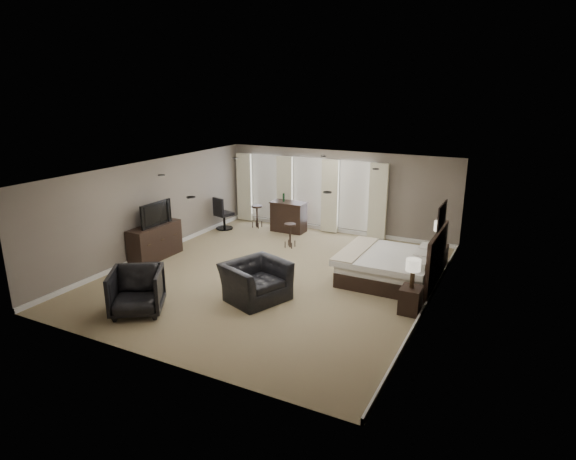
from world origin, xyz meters
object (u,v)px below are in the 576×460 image
at_px(nightstand_far, 438,256).
at_px(tv, 154,222).
at_px(lamp_near, 413,274).
at_px(armchair_far, 137,289).
at_px(bar_stool_left, 257,216).
at_px(dresser, 155,242).
at_px(armchair_near, 256,275).
at_px(bar_counter, 289,217).
at_px(desk_chair, 224,213).
at_px(nightstand_near, 411,300).
at_px(lamp_far, 440,234).
at_px(bed, 389,253).
at_px(bar_stool_right, 290,235).

bearing_deg(nightstand_far, tv, -158.22).
distance_m(lamp_near, armchair_far, 5.61).
xyz_separation_m(tv, bar_stool_left, (0.91, 3.84, -0.63)).
bearing_deg(dresser, armchair_near, -15.22).
distance_m(armchair_near, bar_counter, 5.22).
xyz_separation_m(armchair_far, desk_chair, (-1.88, 5.88, 0.02)).
bearing_deg(armchair_far, bar_stool_left, 65.60).
xyz_separation_m(armchair_far, bar_counter, (0.10, 6.61, -0.03)).
xyz_separation_m(lamp_near, bar_stool_left, (-6.01, 3.97, -0.48)).
height_order(nightstand_near, lamp_far, lamp_far).
distance_m(bed, lamp_far, 1.72).
xyz_separation_m(nightstand_near, lamp_far, (0.00, 2.90, 0.64)).
bearing_deg(desk_chair, dresser, 105.48).
relative_size(nightstand_far, bar_stool_left, 0.79).
relative_size(nightstand_near, armchair_near, 0.43).
bearing_deg(bar_stool_right, desk_chair, 166.02).
bearing_deg(dresser, lamp_far, 21.78).
relative_size(armchair_near, bar_stool_left, 1.73).
xyz_separation_m(bar_stool_left, bar_stool_right, (1.91, -1.35, -0.02)).
bearing_deg(lamp_far, armchair_far, -132.34).
distance_m(nightstand_near, lamp_far, 2.97).
xyz_separation_m(bed, nightstand_far, (0.89, 1.45, -0.40)).
distance_m(lamp_far, dresser, 7.46).
xyz_separation_m(nightstand_near, desk_chair, (-6.86, 3.31, 0.26)).
height_order(nightstand_near, nightstand_far, nightstand_far).
bearing_deg(dresser, bar_counter, 62.41).
height_order(armchair_near, armchair_far, armchair_near).
bearing_deg(desk_chair, lamp_far, -166.92).
distance_m(armchair_far, desk_chair, 6.17).
bearing_deg(dresser, tv, -90.00).
xyz_separation_m(lamp_far, armchair_far, (-4.98, -5.46, -0.39)).
bearing_deg(tv, armchair_near, -105.22).
xyz_separation_m(lamp_near, bar_stool_right, (-4.11, 2.63, -0.50)).
relative_size(lamp_far, armchair_far, 0.62).
distance_m(lamp_near, lamp_far, 2.90).
relative_size(bed, armchair_near, 1.69).
xyz_separation_m(nightstand_near, armchair_far, (-4.98, -2.56, 0.24)).
bearing_deg(bar_counter, nightstand_near, -39.66).
height_order(bed, armchair_near, bed).
bearing_deg(nightstand_far, armchair_far, -132.34).
bearing_deg(nightstand_near, desk_chair, 154.24).
height_order(nightstand_near, lamp_near, lamp_near).
distance_m(bed, tv, 6.18).
bearing_deg(bar_stool_left, nightstand_near, -33.46).
xyz_separation_m(lamp_near, armchair_far, (-4.98, -2.56, -0.34)).
xyz_separation_m(bar_stool_right, desk_chair, (-2.76, 0.69, 0.18)).
bearing_deg(nightstand_near, lamp_near, 0.00).
distance_m(dresser, tv, 0.54).
bearing_deg(armchair_near, tv, 96.11).
bearing_deg(tv, lamp_far, -68.22).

